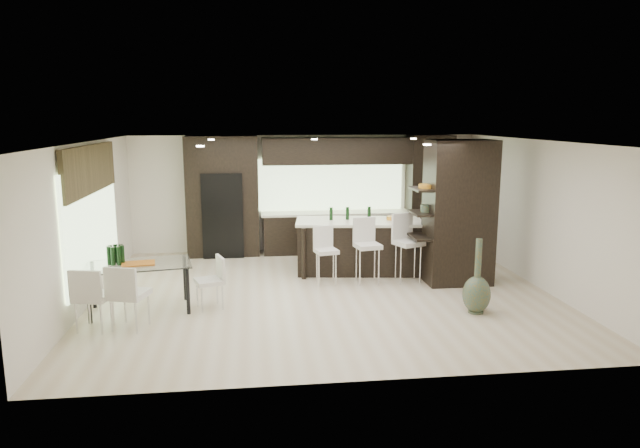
{
  "coord_description": "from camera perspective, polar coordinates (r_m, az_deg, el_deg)",
  "views": [
    {
      "loc": [
        -1.25,
        -9.74,
        3.11
      ],
      "look_at": [
        0.0,
        0.6,
        1.15
      ],
      "focal_mm": 32.0,
      "sensor_mm": 36.0,
      "label": 1
    }
  ],
  "objects": [
    {
      "name": "ceiling_spots",
      "position": [
        10.08,
        0.24,
        8.21
      ],
      "size": [
        4.0,
        3.0,
        0.02
      ],
      "primitive_type": "cube",
      "color": "white",
      "rests_on": "ceiling"
    },
    {
      "name": "chair_end",
      "position": [
        9.58,
        -11.0,
        -6.0
      ],
      "size": [
        0.54,
        0.54,
        0.79
      ],
      "primitive_type": "cube",
      "rotation": [
        0.0,
        0.0,
        1.89
      ],
      "color": "silver",
      "rests_on": "ground"
    },
    {
      "name": "floor_vase",
      "position": [
        9.47,
        15.47,
        -5.04
      ],
      "size": [
        0.49,
        0.49,
        1.22
      ],
      "primitive_type": null,
      "rotation": [
        0.0,
        0.0,
        -0.1
      ],
      "color": "#414D37",
      "rests_on": "ground"
    },
    {
      "name": "ceiling",
      "position": [
        9.83,
        0.43,
        8.27
      ],
      "size": [
        8.0,
        7.0,
        0.02
      ],
      "primitive_type": "cube",
      "color": "white",
      "rests_on": "ground"
    },
    {
      "name": "stone_accent",
      "position": [
        10.33,
        -22.0,
        5.11
      ],
      "size": [
        0.08,
        3.0,
        0.8
      ],
      "primitive_type": "cube",
      "color": "brown",
      "rests_on": "left_wall"
    },
    {
      "name": "window_back",
      "position": [
        13.42,
        1.08,
        3.98
      ],
      "size": [
        3.4,
        0.04,
        1.2
      ],
      "primitive_type": "cube",
      "color": "#B2D199",
      "rests_on": "back_wall"
    },
    {
      "name": "chair_far",
      "position": [
        9.1,
        -21.66,
        -7.15
      ],
      "size": [
        0.58,
        0.58,
        0.89
      ],
      "primitive_type": "cube",
      "rotation": [
        0.0,
        0.0,
        -0.22
      ],
      "color": "silver",
      "rests_on": "ground"
    },
    {
      "name": "dining_table",
      "position": [
        9.73,
        -17.57,
        -6.08
      ],
      "size": [
        1.76,
        1.18,
        0.79
      ],
      "primitive_type": "cube",
      "rotation": [
        0.0,
        0.0,
        0.17
      ],
      "color": "white",
      "rests_on": "ground"
    },
    {
      "name": "back_cabinetry",
      "position": [
        13.14,
        0.82,
        2.96
      ],
      "size": [
        6.8,
        0.68,
        2.7
      ],
      "primitive_type": "cube",
      "color": "black",
      "rests_on": "ground"
    },
    {
      "name": "window_left",
      "position": [
        10.45,
        -21.82,
        0.19
      ],
      "size": [
        0.04,
        3.2,
        1.9
      ],
      "primitive_type": "cube",
      "color": "#B2D199",
      "rests_on": "left_wall"
    },
    {
      "name": "right_wall",
      "position": [
        11.2,
        21.16,
        0.9
      ],
      "size": [
        0.02,
        7.0,
        2.7
      ],
      "primitive_type": "cube",
      "color": "white",
      "rests_on": "ground"
    },
    {
      "name": "kitchen_island",
      "position": [
        11.63,
        3.92,
        -2.18
      ],
      "size": [
        2.67,
        1.41,
        1.06
      ],
      "primitive_type": "cube",
      "rotation": [
        0.0,
        0.0,
        -0.13
      ],
      "color": "black",
      "rests_on": "ground"
    },
    {
      "name": "partition_column",
      "position": [
        10.99,
        13.72,
        1.14
      ],
      "size": [
        1.2,
        0.8,
        2.7
      ],
      "primitive_type": "cube",
      "color": "black",
      "rests_on": "ground"
    },
    {
      "name": "chair_near",
      "position": [
        8.97,
        -18.5,
        -7.1
      ],
      "size": [
        0.62,
        0.62,
        0.92
      ],
      "primitive_type": "cube",
      "rotation": [
        0.0,
        0.0,
        -0.31
      ],
      "color": "silver",
      "rests_on": "ground"
    },
    {
      "name": "bench",
      "position": [
        12.14,
        1.31,
        -3.04
      ],
      "size": [
        1.25,
        0.53,
        0.47
      ],
      "primitive_type": "cube",
      "rotation": [
        0.0,
        0.0,
        -0.05
      ],
      "color": "black",
      "rests_on": "ground"
    },
    {
      "name": "stool_left",
      "position": [
        10.72,
        0.63,
        -3.76
      ],
      "size": [
        0.47,
        0.47,
        0.88
      ],
      "primitive_type": "cube",
      "rotation": [
        0.0,
        0.0,
        0.22
      ],
      "color": "silver",
      "rests_on": "ground"
    },
    {
      "name": "ground",
      "position": [
        10.3,
        0.4,
        -6.92
      ],
      "size": [
        8.0,
        8.0,
        0.0
      ],
      "primitive_type": "plane",
      "color": "beige",
      "rests_on": "ground"
    },
    {
      "name": "stool_right",
      "position": [
        10.97,
        8.81,
        -3.08
      ],
      "size": [
        0.6,
        0.6,
        1.06
      ],
      "primitive_type": "cube",
      "rotation": [
        0.0,
        0.0,
        0.37
      ],
      "color": "silver",
      "rests_on": "ground"
    },
    {
      "name": "refrigerator",
      "position": [
        13.05,
        -9.66,
        0.98
      ],
      "size": [
        0.9,
        0.68,
        1.9
      ],
      "primitive_type": "cube",
      "color": "black",
      "rests_on": "ground"
    },
    {
      "name": "back_wall",
      "position": [
        13.41,
        -1.49,
        3.11
      ],
      "size": [
        8.0,
        0.02,
        2.7
      ],
      "primitive_type": "cube",
      "color": "white",
      "rests_on": "ground"
    },
    {
      "name": "stool_mid",
      "position": [
        10.8,
        4.78,
        -3.36
      ],
      "size": [
        0.51,
        0.51,
        1.0
      ],
      "primitive_type": "cube",
      "rotation": [
        0.0,
        0.0,
        0.17
      ],
      "color": "silver",
      "rests_on": "ground"
    },
    {
      "name": "left_wall",
      "position": [
        10.27,
        -22.31,
        -0.01
      ],
      "size": [
        0.02,
        7.0,
        2.7
      ],
      "primitive_type": "cube",
      "color": "white",
      "rests_on": "ground"
    }
  ]
}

